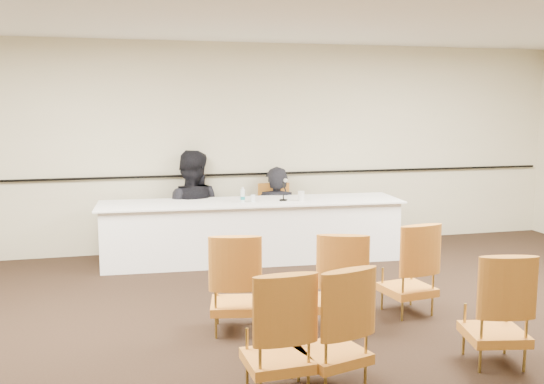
# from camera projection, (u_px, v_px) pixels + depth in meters

# --- Properties ---
(floor) EXTENTS (10.00, 10.00, 0.00)m
(floor) POSITION_uv_depth(u_px,v_px,m) (336.00, 350.00, 5.25)
(floor) COLOR black
(floor) RESTS_ON ground
(wall_back) EXTENTS (10.00, 0.04, 3.00)m
(wall_back) POSITION_uv_depth(u_px,v_px,m) (244.00, 147.00, 8.87)
(wall_back) COLOR beige
(wall_back) RESTS_ON ground
(wall_rail) EXTENTS (9.80, 0.04, 0.03)m
(wall_rail) POSITION_uv_depth(u_px,v_px,m) (244.00, 174.00, 8.89)
(wall_rail) COLOR black
(wall_rail) RESTS_ON wall_back
(panel_table) EXTENTS (4.13, 1.17, 0.82)m
(panel_table) POSITION_uv_depth(u_px,v_px,m) (252.00, 231.00, 8.25)
(panel_table) COLOR white
(panel_table) RESTS_ON ground
(panelist_main) EXTENTS (0.76, 0.61, 1.80)m
(panelist_main) POSITION_uv_depth(u_px,v_px,m) (276.00, 227.00, 8.92)
(panelist_main) COLOR black
(panelist_main) RESTS_ON ground
(panelist_main_chair) EXTENTS (0.53, 0.53, 0.95)m
(panelist_main_chair) POSITION_uv_depth(u_px,v_px,m) (276.00, 217.00, 8.90)
(panelist_main_chair) COLOR orange
(panelist_main_chair) RESTS_ON ground
(panelist_second) EXTENTS (1.12, 0.98, 1.96)m
(panelist_second) POSITION_uv_depth(u_px,v_px,m) (191.00, 218.00, 8.66)
(panelist_second) COLOR black
(panelist_second) RESTS_ON ground
(panelist_second_chair) EXTENTS (0.53, 0.53, 0.95)m
(panelist_second_chair) POSITION_uv_depth(u_px,v_px,m) (191.00, 220.00, 8.67)
(panelist_second_chair) COLOR orange
(panelist_second_chair) RESTS_ON ground
(papers) EXTENTS (0.33, 0.26, 0.00)m
(papers) POSITION_uv_depth(u_px,v_px,m) (293.00, 201.00, 8.19)
(papers) COLOR white
(papers) RESTS_ON panel_table
(microphone) EXTENTS (0.19, 0.24, 0.30)m
(microphone) POSITION_uv_depth(u_px,v_px,m) (283.00, 190.00, 8.18)
(microphone) COLOR black
(microphone) RESTS_ON panel_table
(water_bottle) EXTENTS (0.07, 0.07, 0.20)m
(water_bottle) POSITION_uv_depth(u_px,v_px,m) (243.00, 195.00, 8.07)
(water_bottle) COLOR #187E84
(water_bottle) RESTS_ON panel_table
(drinking_glass) EXTENTS (0.07, 0.07, 0.10)m
(drinking_glass) POSITION_uv_depth(u_px,v_px,m) (253.00, 198.00, 8.11)
(drinking_glass) COLOR white
(drinking_glass) RESTS_ON panel_table
(coffee_cup) EXTENTS (0.10, 0.10, 0.14)m
(coffee_cup) POSITION_uv_depth(u_px,v_px,m) (301.00, 196.00, 8.16)
(coffee_cup) COLOR silver
(coffee_cup) RESTS_ON panel_table
(aud_chair_front_left) EXTENTS (0.59, 0.59, 0.95)m
(aud_chair_front_left) POSITION_uv_depth(u_px,v_px,m) (236.00, 282.00, 5.63)
(aud_chair_front_left) COLOR orange
(aud_chair_front_left) RESTS_ON ground
(aud_chair_front_mid) EXTENTS (0.64, 0.64, 0.95)m
(aud_chair_front_mid) POSITION_uv_depth(u_px,v_px,m) (342.00, 280.00, 5.69)
(aud_chair_front_mid) COLOR orange
(aud_chair_front_mid) RESTS_ON ground
(aud_chair_front_right) EXTENTS (0.57, 0.57, 0.95)m
(aud_chair_front_right) POSITION_uv_depth(u_px,v_px,m) (408.00, 268.00, 6.13)
(aud_chair_front_right) COLOR orange
(aud_chair_front_right) RESTS_ON ground
(aud_chair_back_left) EXTENTS (0.53, 0.53, 0.95)m
(aud_chair_back_left) POSITION_uv_depth(u_px,v_px,m) (277.00, 331.00, 4.41)
(aud_chair_back_left) COLOR orange
(aud_chair_back_left) RESTS_ON ground
(aud_chair_back_mid) EXTENTS (0.62, 0.62, 0.95)m
(aud_chair_back_mid) POSITION_uv_depth(u_px,v_px,m) (332.00, 325.00, 4.52)
(aud_chair_back_mid) COLOR orange
(aud_chair_back_mid) RESTS_ON ground
(aud_chair_back_right) EXTENTS (0.59, 0.59, 0.95)m
(aud_chair_back_right) POSITION_uv_depth(u_px,v_px,m) (495.00, 307.00, 4.93)
(aud_chair_back_right) COLOR orange
(aud_chair_back_right) RESTS_ON ground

